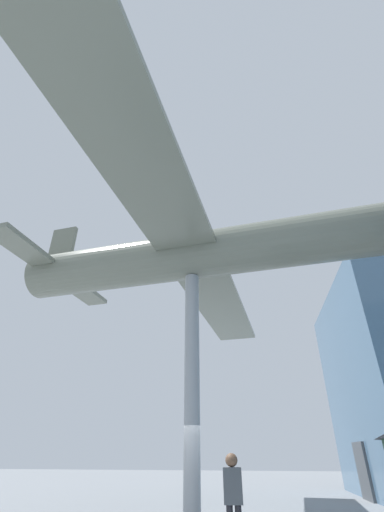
{
  "coord_description": "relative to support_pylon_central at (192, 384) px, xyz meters",
  "views": [
    {
      "loc": [
        10.7,
        1.8,
        1.8
      ],
      "look_at": [
        0.0,
        0.0,
        8.09
      ],
      "focal_mm": 24.0,
      "sensor_mm": 36.0,
      "label": 1
    }
  ],
  "objects": [
    {
      "name": "suspended_airplane",
      "position": [
        0.02,
        0.2,
        4.49
      ],
      "size": [
        21.25,
        14.74,
        3.11
      ],
      "rotation": [
        0.0,
        0.0,
        -0.11
      ],
      "color": "slate",
      "rests_on": "support_pylon_central"
    },
    {
      "name": "support_pylon_central",
      "position": [
        0.0,
        0.0,
        0.0
      ],
      "size": [
        0.47,
        0.47,
        7.24
      ],
      "color": "#999EA3",
      "rests_on": "ground_plane"
    },
    {
      "name": "visitor_person",
      "position": [
        1.79,
        1.19,
        -2.56
      ],
      "size": [
        0.27,
        0.42,
        1.82
      ],
      "rotation": [
        0.0,
        0.0,
        4.81
      ],
      "color": "#232328",
      "rests_on": "ground_plane"
    }
  ]
}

